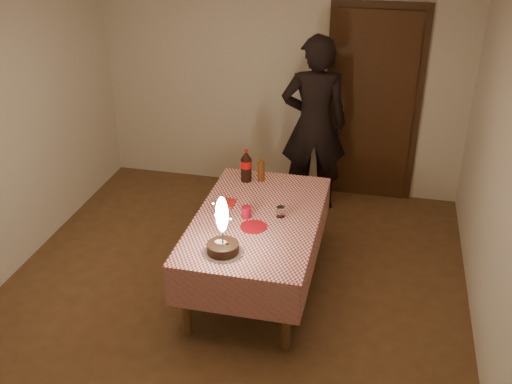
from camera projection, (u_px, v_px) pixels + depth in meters
ground at (228, 299)px, 5.10m from camera, size 4.00×4.50×0.01m
room_shell at (230, 113)px, 4.40m from camera, size 4.04×4.54×2.62m
dining_table at (257, 227)px, 5.01m from camera, size 1.02×1.72×0.69m
birthday_cake at (223, 237)px, 4.43m from camera, size 0.30×0.30×0.47m
red_plate at (254, 227)px, 4.82m from camera, size 0.22×0.22×0.01m
red_cup at (246, 212)px, 4.94m from camera, size 0.08×0.08×0.10m
clear_cup at (281, 212)px, 4.95m from camera, size 0.07×0.07×0.09m
napkin_stack at (226, 203)px, 5.16m from camera, size 0.15×0.15×0.02m
cola_bottle at (246, 166)px, 5.50m from camera, size 0.10×0.10×0.32m
amber_bottle_left at (261, 169)px, 5.52m from camera, size 0.06×0.06×0.25m
photographer at (314, 124)px, 6.17m from camera, size 0.76×0.58×1.87m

